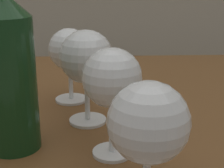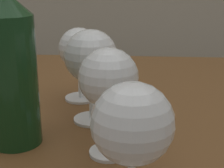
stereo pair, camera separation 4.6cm
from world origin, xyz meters
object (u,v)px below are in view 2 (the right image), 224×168
(wine_glass_amber, at_px, (141,125))
(wine_glass_empty, at_px, (82,50))
(wine_bottle, at_px, (14,66))
(wine_glass_pinot, at_px, (112,81))
(wine_glass_chardonnay, at_px, (94,58))

(wine_glass_amber, distance_m, wine_glass_empty, 0.35)
(wine_glass_amber, height_order, wine_bottle, wine_bottle)
(wine_glass_pinot, distance_m, wine_bottle, 0.15)
(wine_glass_empty, bearing_deg, wine_bottle, -109.70)
(wine_glass_pinot, height_order, wine_glass_chardonnay, wine_glass_chardonnay)
(wine_glass_amber, xyz_separation_m, wine_glass_empty, (-0.11, 0.34, 0.00))
(wine_glass_chardonnay, bearing_deg, wine_glass_empty, 108.96)
(wine_glass_amber, relative_size, wine_bottle, 0.46)
(wine_bottle, bearing_deg, wine_glass_pinot, -10.93)
(wine_glass_pinot, height_order, wine_bottle, wine_bottle)
(wine_glass_pinot, xyz_separation_m, wine_glass_chardonnay, (-0.04, 0.12, 0.00))
(wine_glass_empty, bearing_deg, wine_glass_pinot, -71.35)
(wine_glass_amber, height_order, wine_glass_chardonnay, wine_glass_chardonnay)
(wine_glass_pinot, bearing_deg, wine_glass_chardonnay, 108.37)
(wine_glass_amber, relative_size, wine_glass_chardonnay, 0.89)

